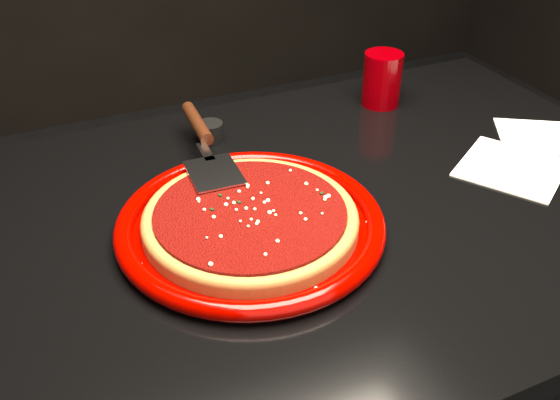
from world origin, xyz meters
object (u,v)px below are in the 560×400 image
object	(u,v)px
table	(311,371)
ramekin	(210,132)
pizza_server	(206,143)
cup	(382,79)
plate	(251,224)

from	to	relation	value
table	ramekin	world-z (taller)	ramekin
pizza_server	cup	world-z (taller)	cup
pizza_server	ramekin	size ratio (longest dim) A/B	6.99
table	cup	distance (m)	0.58
pizza_server	plate	bearing A→B (deg)	-86.99
plate	ramekin	xyz separation A→B (m)	(0.04, 0.28, 0.00)
table	plate	xyz separation A→B (m)	(-0.12, -0.02, 0.39)
plate	cup	xyz separation A→B (m)	(0.40, 0.29, 0.04)
ramekin	cup	bearing A→B (deg)	1.05
table	plate	bearing A→B (deg)	-171.23
table	cup	bearing A→B (deg)	43.95
table	pizza_server	world-z (taller)	pizza_server
ramekin	pizza_server	bearing A→B (deg)	-112.27
table	plate	distance (m)	0.41
plate	ramekin	bearing A→B (deg)	82.41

